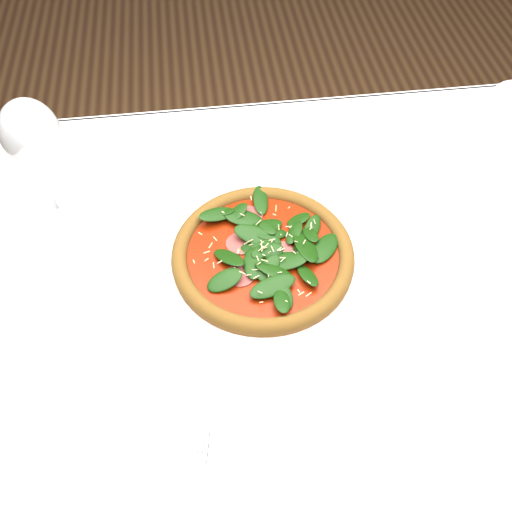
{
  "coord_description": "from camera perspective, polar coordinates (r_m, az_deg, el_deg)",
  "views": [
    {
      "loc": [
        -0.15,
        -0.53,
        1.46
      ],
      "look_at": [
        -0.08,
        0.0,
        0.77
      ],
      "focal_mm": 40.0,
      "sensor_mm": 36.0,
      "label": 1
    }
  ],
  "objects": [
    {
      "name": "wine_glass",
      "position": [
        0.92,
        -21.49,
        10.96
      ],
      "size": [
        0.09,
        0.09,
        0.22
      ],
      "color": "silver",
      "rests_on": "dining_table"
    },
    {
      "name": "plate",
      "position": [
        0.88,
        0.69,
        -0.45
      ],
      "size": [
        0.32,
        0.32,
        0.01
      ],
      "color": "white",
      "rests_on": "dining_table"
    },
    {
      "name": "napkin",
      "position": [
        0.73,
        -6.04,
        -23.44
      ],
      "size": [
        0.14,
        0.07,
        0.01
      ],
      "primitive_type": "cube",
      "rotation": [
        0.0,
        0.0,
        -0.06
      ],
      "color": "white",
      "rests_on": "dining_table"
    },
    {
      "name": "fork",
      "position": [
        0.73,
        -5.85,
        -21.35
      ],
      "size": [
        0.04,
        0.14,
        0.0
      ],
      "rotation": [
        0.0,
        0.0,
        -0.17
      ],
      "color": "silver",
      "rests_on": "napkin"
    },
    {
      "name": "pizza",
      "position": [
        0.87,
        0.7,
        0.29
      ],
      "size": [
        0.35,
        0.35,
        0.04
      ],
      "rotation": [
        0.0,
        0.0,
        -0.3
      ],
      "color": "olive",
      "rests_on": "plate"
    },
    {
      "name": "ground",
      "position": [
        1.56,
        3.13,
        -17.53
      ],
      "size": [
        6.0,
        6.0,
        0.0
      ],
      "primitive_type": "plane",
      "color": "brown",
      "rests_on": "ground"
    },
    {
      "name": "dining_table",
      "position": [
        0.98,
        4.77,
        -4.07
      ],
      "size": [
        1.21,
        0.81,
        0.75
      ],
      "color": "white",
      "rests_on": "ground"
    }
  ]
}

